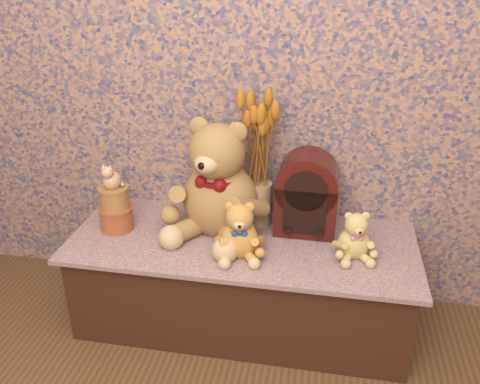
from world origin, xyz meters
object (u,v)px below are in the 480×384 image
object	(u,v)px
teddy_medium	(240,226)
cathedral_radio	(307,193)
ceramic_vase	(258,203)
teddy_large	(220,172)
cat_figurine	(111,175)
teddy_small	(355,232)
biscuit_tin_lower	(117,218)

from	to	relation	value
teddy_medium	cathedral_radio	bearing A→B (deg)	35.01
teddy_medium	ceramic_vase	xyz separation A→B (m)	(0.03, 0.25, -0.03)
teddy_large	cat_figurine	distance (m)	0.44
ceramic_vase	cat_figurine	size ratio (longest dim) A/B	1.64
teddy_large	teddy_medium	xyz separation A→B (m)	(0.11, -0.18, -0.14)
teddy_large	teddy_small	xyz separation A→B (m)	(0.55, -0.12, -0.16)
cathedral_radio	ceramic_vase	size ratio (longest dim) A/B	1.81
biscuit_tin_lower	teddy_large	bearing A→B (deg)	11.01
teddy_small	cathedral_radio	xyz separation A→B (m)	(-0.20, 0.17, 0.07)
teddy_large	cat_figurine	xyz separation A→B (m)	(-0.43, -0.08, -0.01)
teddy_small	biscuit_tin_lower	distance (m)	0.98
teddy_medium	biscuit_tin_lower	xyz separation A→B (m)	(-0.55, 0.10, -0.07)
teddy_large	cathedral_radio	size ratio (longest dim) A/B	1.51
teddy_medium	ceramic_vase	size ratio (longest dim) A/B	1.27
teddy_small	biscuit_tin_lower	xyz separation A→B (m)	(-0.98, 0.03, -0.05)
ceramic_vase	cat_figurine	xyz separation A→B (m)	(-0.58, -0.15, 0.16)
teddy_medium	cat_figurine	world-z (taller)	cat_figurine
biscuit_tin_lower	cat_figurine	distance (m)	0.20
teddy_large	ceramic_vase	xyz separation A→B (m)	(0.15, 0.07, -0.16)
teddy_large	biscuit_tin_lower	size ratio (longest dim) A/B	3.81
teddy_large	teddy_medium	size ratio (longest dim) A/B	2.14
teddy_large	biscuit_tin_lower	world-z (taller)	teddy_large
cathedral_radio	ceramic_vase	xyz separation A→B (m)	(-0.20, 0.02, -0.08)
teddy_large	cathedral_radio	bearing A→B (deg)	21.52
teddy_large	cat_figurine	size ratio (longest dim) A/B	4.46
biscuit_tin_lower	cathedral_radio	bearing A→B (deg)	9.91
biscuit_tin_lower	teddy_small	bearing A→B (deg)	-1.91
cathedral_radio	cat_figurine	bearing A→B (deg)	-169.54
cat_figurine	teddy_large	bearing A→B (deg)	15.53
teddy_large	biscuit_tin_lower	distance (m)	0.49
cat_figurine	biscuit_tin_lower	bearing A→B (deg)	0.00
teddy_small	ceramic_vase	distance (m)	0.44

